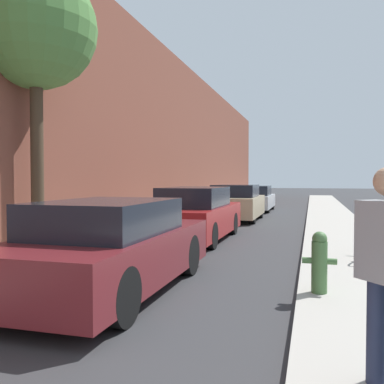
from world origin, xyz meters
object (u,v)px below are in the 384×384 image
parked_car_red (196,215)px  bicycle (369,241)px  parked_car_maroon (111,248)px  street_tree_near (36,30)px  fire_hydrant (319,261)px  parked_car_champagne (236,203)px  parked_car_silver (254,199)px

parked_car_red → bicycle: bearing=-27.4°
parked_car_red → parked_car_maroon: bearing=-88.0°
street_tree_near → fire_hydrant: (5.69, -1.55, -4.26)m
parked_car_red → street_tree_near: (-2.49, -3.59, 4.13)m
parked_car_champagne → parked_car_silver: 5.23m
fire_hydrant → parked_car_red: bearing=121.9°
fire_hydrant → bicycle: (1.01, 2.96, -0.10)m
parked_car_silver → parked_car_red: bearing=-90.9°
bicycle → parked_car_champagne: bearing=131.0°
parked_car_silver → fire_hydrant: parked_car_silver is taller
parked_car_champagne → fire_hydrant: size_ratio=4.55×
parked_car_champagne → street_tree_near: street_tree_near is taller
parked_car_maroon → parked_car_red: size_ratio=0.96×
parked_car_silver → street_tree_near: bearing=-100.4°
fire_hydrant → bicycle: fire_hydrant is taller
fire_hydrant → bicycle: size_ratio=0.55×
street_tree_near → fire_hydrant: bearing=-15.3°
parked_car_maroon → fire_hydrant: (3.01, 0.36, -0.11)m
parked_car_champagne → fire_hydrant: bearing=-74.1°
parked_car_champagne → parked_car_silver: size_ratio=0.95×
parked_car_champagne → parked_car_silver: bearing=89.4°
parked_car_red → parked_car_champagne: 5.70m
parked_car_red → parked_car_silver: size_ratio=1.11×
parked_car_maroon → fire_hydrant: size_ratio=5.16×
parked_car_red → parked_car_champagne: parked_car_red is taller
parked_car_maroon → parked_car_champagne: size_ratio=1.13×
parked_car_red → fire_hydrant: bearing=-58.1°
parked_car_maroon → street_tree_near: (-2.68, 1.91, 4.15)m
bicycle → parked_car_silver: bearing=120.7°
parked_car_champagne → street_tree_near: size_ratio=0.65×
bicycle → street_tree_near: bearing=-154.6°
parked_car_red → street_tree_near: 6.01m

